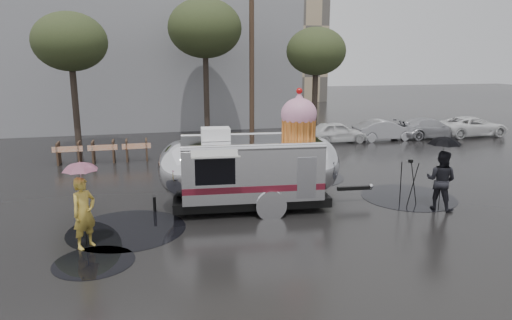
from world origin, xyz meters
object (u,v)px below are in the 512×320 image
object	(u,v)px
airstream_trailer	(253,166)
person_right	(441,180)
person_left	(84,213)
tripod	(409,178)

from	to	relation	value
airstream_trailer	person_right	distance (m)	5.99
airstream_trailer	person_left	world-z (taller)	airstream_trailer
person_left	airstream_trailer	bearing A→B (deg)	-21.50
tripod	person_left	bearing A→B (deg)	162.86
person_right	tripod	xyz separation A→B (m)	(-0.70, 0.67, -0.05)
person_right	tripod	world-z (taller)	person_right
person_left	person_right	world-z (taller)	person_right
airstream_trailer	person_left	xyz separation A→B (m)	(-4.90, -2.08, -0.45)
person_right	tripod	distance (m)	0.97
person_left	tripod	xyz separation A→B (m)	(9.95, 1.12, -0.01)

